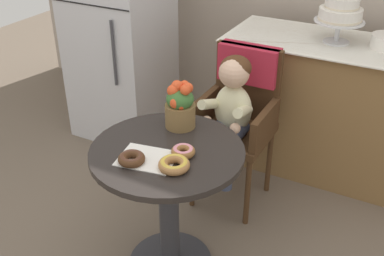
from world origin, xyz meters
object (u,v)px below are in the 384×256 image
(cafe_table, at_px, (168,186))
(tiered_cake_stand, at_px, (341,13))
(donut_front, at_px, (131,158))
(flower_vase, at_px, (180,106))
(refrigerator, at_px, (119,25))
(donut_mid, at_px, (174,164))
(wicker_chair, at_px, (241,101))
(seated_child, at_px, (231,106))
(donut_side, at_px, (183,151))

(cafe_table, distance_m, tiered_cake_stand, 1.49)
(donut_front, bearing_deg, flower_vase, 85.64)
(refrigerator, bearing_deg, donut_mid, -46.53)
(tiered_cake_stand, distance_m, refrigerator, 1.52)
(donut_front, xyz_separation_m, flower_vase, (0.03, 0.38, 0.09))
(wicker_chair, distance_m, seated_child, 0.16)
(seated_child, relative_size, donut_side, 6.68)
(seated_child, bearing_deg, refrigerator, 155.89)
(wicker_chair, bearing_deg, donut_mid, -87.82)
(donut_side, bearing_deg, seated_child, 93.53)
(donut_mid, height_order, tiered_cake_stand, tiered_cake_stand)
(seated_child, relative_size, donut_mid, 5.28)
(cafe_table, height_order, donut_side, donut_side)
(flower_vase, bearing_deg, cafe_table, -76.61)
(cafe_table, distance_m, wicker_chair, 0.78)
(flower_vase, bearing_deg, donut_side, -57.92)
(donut_side, distance_m, flower_vase, 0.28)
(seated_child, distance_m, donut_mid, 0.73)
(cafe_table, xyz_separation_m, donut_front, (-0.08, -0.17, 0.24))
(cafe_table, relative_size, seated_child, 0.99)
(donut_mid, bearing_deg, donut_front, -166.15)
(donut_side, relative_size, flower_vase, 0.45)
(cafe_table, relative_size, donut_side, 6.62)
(cafe_table, relative_size, donut_mid, 5.24)
(cafe_table, bearing_deg, refrigerator, 133.67)
(wicker_chair, xyz_separation_m, refrigerator, (-1.10, 0.34, 0.21))
(refrigerator, bearing_deg, flower_vase, -41.50)
(seated_child, height_order, donut_side, seated_child)
(donut_front, relative_size, flower_vase, 0.50)
(wicker_chair, distance_m, flower_vase, 0.59)
(donut_side, distance_m, refrigerator, 1.59)
(wicker_chair, height_order, donut_mid, wicker_chair)
(donut_front, bearing_deg, cafe_table, 64.13)
(cafe_table, xyz_separation_m, flower_vase, (-0.05, 0.22, 0.33))
(cafe_table, distance_m, refrigerator, 1.56)
(seated_child, bearing_deg, cafe_table, -94.83)
(cafe_table, bearing_deg, donut_side, -5.07)
(wicker_chair, bearing_deg, refrigerator, 161.55)
(donut_mid, distance_m, flower_vase, 0.38)
(wicker_chair, relative_size, donut_mid, 6.94)
(seated_child, distance_m, refrigerator, 1.22)
(cafe_table, xyz_separation_m, seated_child, (0.05, 0.61, 0.17))
(seated_child, distance_m, donut_front, 0.79)
(seated_child, distance_m, tiered_cake_stand, 0.89)
(donut_side, bearing_deg, donut_front, -136.96)
(donut_front, distance_m, donut_side, 0.23)
(donut_side, bearing_deg, wicker_chair, 92.81)
(donut_mid, distance_m, donut_side, 0.11)
(wicker_chair, relative_size, refrigerator, 0.56)
(donut_side, relative_size, tiered_cake_stand, 0.36)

